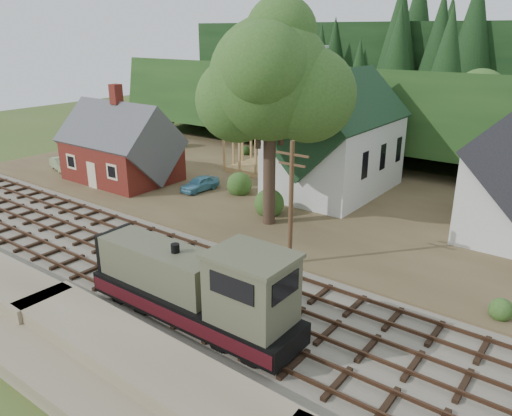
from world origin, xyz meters
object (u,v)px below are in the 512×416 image
Objects in this scene: car_blue at (200,184)px; patio_set at (84,156)px; locomotive at (198,289)px; car_green at (61,164)px.

patio_set is at bearing -158.11° from car_blue.
locomotive reaches higher than car_green.
car_blue reaches higher than car_green.
locomotive is at bearing -96.06° from car_green.
locomotive is 28.97m from patio_set.
patio_set reaches higher than car_green.
car_blue is 1.47× the size of patio_set.
car_blue is at bearing 17.39° from patio_set.
car_green is at bearing -163.81° from car_blue.
locomotive is 33.32m from car_green.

